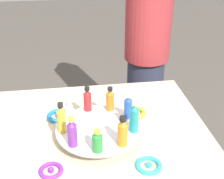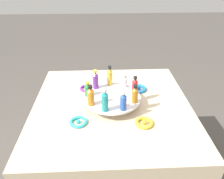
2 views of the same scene
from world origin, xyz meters
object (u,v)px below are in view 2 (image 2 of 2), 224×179
object	(u,v)px
bottle_red	(135,86)
bottle_green	(88,89)
bottle_gold	(110,76)
ribbon_bow_teal	(78,122)
display_stand	(112,99)
bottle_orange	(91,96)
bottle_clear	(125,81)
ribbon_bow_blue	(139,89)
ribbon_bow_purple	(86,88)
bottle_purple	(95,80)
bottle_teal	(105,101)
bottle_amber	(135,95)
ribbon_bow_gold	(144,123)
bottle_blue	(123,101)

from	to	relation	value
bottle_red	bottle_green	size ratio (longest dim) A/B	1.24
bottle_gold	ribbon_bow_teal	distance (m)	0.39
bottle_red	display_stand	bearing A→B (deg)	102.85
bottle_red	bottle_orange	distance (m)	0.29
bottle_gold	bottle_orange	world-z (taller)	bottle_gold
bottle_clear	ribbon_bow_blue	world-z (taller)	bottle_clear
ribbon_bow_blue	ribbon_bow_purple	distance (m)	0.37
bottle_purple	ribbon_bow_blue	xyz separation A→B (m)	(0.06, -0.30, -0.11)
bottle_gold	bottle_green	bearing A→B (deg)	132.85
bottle_green	bottle_orange	world-z (taller)	bottle_orange
bottle_gold	bottle_teal	world-z (taller)	bottle_teal
bottle_orange	ribbon_bow_blue	size ratio (longest dim) A/B	1.17
bottle_amber	bottle_teal	xyz separation A→B (m)	(-0.07, 0.18, 0.01)
bottle_clear	ribbon_bow_gold	world-z (taller)	bottle_clear
display_stand	bottle_gold	world-z (taller)	bottle_gold
bottle_gold	ribbon_bow_gold	xyz separation A→B (m)	(-0.34, -0.18, -0.11)
bottle_purple	bottle_gold	bearing A→B (deg)	-67.15
bottle_red	ribbon_bow_gold	world-z (taller)	bottle_red
bottle_clear	bottle_blue	bearing A→B (deg)	172.85
display_stand	bottle_orange	size ratio (longest dim) A/B	2.79
bottle_gold	bottle_orange	size ratio (longest dim) A/B	1.07
bottle_amber	bottle_teal	distance (m)	0.19
bottle_gold	ribbon_bow_gold	distance (m)	0.40
bottle_clear	bottle_orange	xyz separation A→B (m)	(-0.20, 0.21, 0.02)
ribbon_bow_teal	ribbon_bow_blue	xyz separation A→B (m)	(0.34, -0.39, 0.00)
bottle_teal	ribbon_bow_teal	xyz separation A→B (m)	(-0.03, 0.15, -0.12)
bottle_amber	bottle_orange	xyz separation A→B (m)	(-0.01, 0.26, 0.01)
bottle_green	bottle_orange	distance (m)	0.10
bottle_red	ribbon_bow_gold	distance (m)	0.25
ribbon_bow_teal	ribbon_bow_gold	world-z (taller)	ribbon_bow_gold
ribbon_bow_blue	bottle_green	bearing A→B (deg)	113.98
bottle_red	ribbon_bow_teal	xyz separation A→B (m)	(-0.20, 0.34, -0.11)
display_stand	ribbon_bow_gold	distance (m)	0.26
bottle_red	bottle_green	bearing A→B (deg)	92.85
display_stand	bottle_red	size ratio (longest dim) A/B	3.04
bottle_orange	bottle_gold	bearing A→B (deg)	-27.15
bottle_purple	ribbon_bow_blue	distance (m)	0.32
bottle_amber	bottle_blue	bearing A→B (deg)	132.85
bottle_purple	display_stand	bearing A→B (deg)	-137.15
bottle_orange	ribbon_bow_teal	bearing A→B (deg)	141.75
bottle_clear	bottle_purple	bearing A→B (deg)	92.85
bottle_blue	ribbon_bow_blue	xyz separation A→B (m)	(0.31, -0.14, -0.11)
display_stand	bottle_red	world-z (taller)	bottle_red
display_stand	ribbon_bow_blue	size ratio (longest dim) A/B	3.27
bottle_amber	bottle_clear	xyz separation A→B (m)	(0.19, 0.04, -0.01)
bottle_purple	bottle_orange	xyz separation A→B (m)	(-0.19, 0.02, -0.00)
bottle_blue	ribbon_bow_gold	world-z (taller)	bottle_blue
bottle_blue	bottle_green	world-z (taller)	bottle_blue
bottle_purple	ribbon_bow_purple	distance (m)	0.16
bottle_gold	ribbon_bow_teal	xyz separation A→B (m)	(-0.32, 0.19, -0.12)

